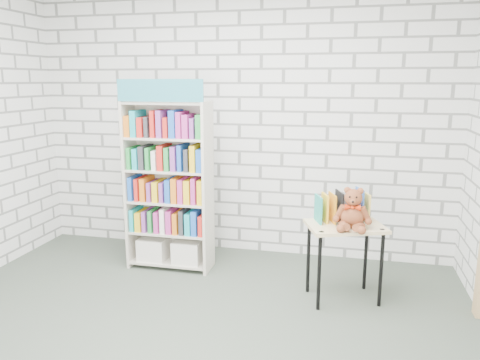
# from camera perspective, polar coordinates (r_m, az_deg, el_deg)

# --- Properties ---
(ground) EXTENTS (4.50, 4.50, 0.00)m
(ground) POSITION_cam_1_polar(r_m,az_deg,el_deg) (3.61, -7.79, -19.16)
(ground) COLOR #3F493D
(ground) RESTS_ON ground
(room_shell) EXTENTS (4.52, 4.02, 2.81)m
(room_shell) POSITION_cam_1_polar(r_m,az_deg,el_deg) (3.09, -8.74, 10.43)
(room_shell) COLOR silver
(room_shell) RESTS_ON ground
(bookshelf) EXTENTS (0.84, 0.32, 1.87)m
(bookshelf) POSITION_cam_1_polar(r_m,az_deg,el_deg) (4.67, -8.63, -0.54)
(bookshelf) COLOR beige
(bookshelf) RESTS_ON ground
(display_table) EXTENTS (0.74, 0.62, 0.67)m
(display_table) POSITION_cam_1_polar(r_m,az_deg,el_deg) (4.08, 12.67, -6.59)
(display_table) COLOR #D9BF82
(display_table) RESTS_ON ground
(table_books) EXTENTS (0.48, 0.33, 0.26)m
(table_books) POSITION_cam_1_polar(r_m,az_deg,el_deg) (4.11, 12.35, -3.18)
(table_books) COLOR teal
(table_books) RESTS_ON display_table
(teddy_bear) EXTENTS (0.31, 0.29, 0.34)m
(teddy_bear) POSITION_cam_1_polar(r_m,az_deg,el_deg) (3.93, 13.56, -3.84)
(teddy_bear) COLOR brown
(teddy_bear) RESTS_ON display_table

